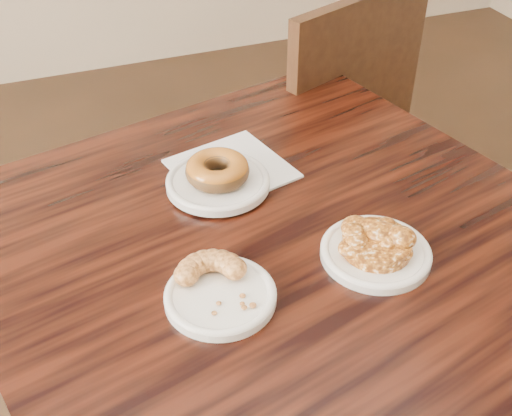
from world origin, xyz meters
name	(u,v)px	position (x,y,z in m)	size (l,w,h in m)	color
cafe_table	(276,394)	(0.22, 0.23, 0.38)	(0.84, 0.84, 0.75)	black
chair_far	(293,145)	(0.54, 0.89, 0.45)	(0.46, 0.46, 0.90)	black
napkin	(231,168)	(0.21, 0.43, 0.75)	(0.17, 0.17, 0.00)	silver
plate_donut	(218,182)	(0.17, 0.39, 0.76)	(0.17, 0.17, 0.01)	white
plate_cruller	(220,296)	(0.10, 0.15, 0.76)	(0.15, 0.15, 0.01)	white
plate_fritter	(375,253)	(0.33, 0.15, 0.76)	(0.16, 0.16, 0.01)	white
glazed_donut	(217,170)	(0.17, 0.39, 0.78)	(0.10, 0.10, 0.04)	#934D15
apple_fritter	(377,241)	(0.33, 0.15, 0.78)	(0.14, 0.14, 0.03)	#492007
cruller_fragment	(220,285)	(0.10, 0.15, 0.78)	(0.11, 0.11, 0.03)	brown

